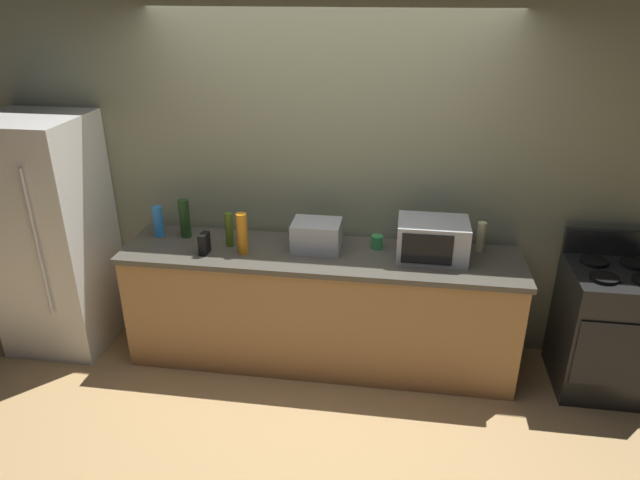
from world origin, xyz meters
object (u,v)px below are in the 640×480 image
object	(u,v)px
cordless_phone	(204,244)
bottle_spray_cleaner	(158,222)
microwave	(432,239)
toaster_oven	(316,236)
bottle_dish_soap	(242,233)
mug_green	(377,242)
refrigerator	(52,236)
stove_range	(606,328)
bottle_olive_oil	(229,230)
bottle_hand_soap	(481,237)
bottle_wine	(185,218)

from	to	relation	value
cordless_phone	bottle_spray_cleaner	world-z (taller)	bottle_spray_cleaner
microwave	toaster_oven	distance (m)	0.81
microwave	cordless_phone	bearing A→B (deg)	-173.78
bottle_dish_soap	mug_green	world-z (taller)	bottle_dish_soap
refrigerator	stove_range	distance (m)	4.07
toaster_oven	bottle_dish_soap	bearing A→B (deg)	-164.76
stove_range	toaster_oven	distance (m)	2.11
stove_range	bottle_olive_oil	distance (m)	2.72
toaster_oven	bottle_spray_cleaner	world-z (taller)	bottle_spray_cleaner
bottle_hand_soap	bottle_wine	world-z (taller)	bottle_wine
bottle_olive_oil	bottle_spray_cleaner	world-z (taller)	bottle_olive_oil
refrigerator	bottle_dish_soap	world-z (taller)	refrigerator
toaster_oven	bottle_wine	distance (m)	1.00
bottle_dish_soap	bottle_olive_oil	distance (m)	0.16
toaster_oven	bottle_wine	bearing A→B (deg)	175.77
refrigerator	mug_green	distance (m)	2.45
microwave	toaster_oven	bearing A→B (deg)	179.13
refrigerator	bottle_dish_soap	distance (m)	1.52
mug_green	bottle_spray_cleaner	bearing A→B (deg)	-179.13
cordless_phone	bottle_wine	world-z (taller)	bottle_wine
stove_range	bottle_dish_soap	world-z (taller)	bottle_dish_soap
toaster_oven	bottle_hand_soap	distance (m)	1.16
refrigerator	bottle_spray_cleaner	distance (m)	0.83
refrigerator	bottle_dish_soap	xyz separation A→B (m)	(1.51, -0.08, 0.15)
stove_range	bottle_wine	distance (m)	3.09
stove_range	bottle_spray_cleaner	size ratio (longest dim) A/B	4.61
bottle_olive_oil	mug_green	bearing A→B (deg)	6.06
bottle_spray_cleaner	mug_green	size ratio (longest dim) A/B	2.43
refrigerator	toaster_oven	world-z (taller)	refrigerator
microwave	bottle_wine	world-z (taller)	bottle_wine
stove_range	microwave	size ratio (longest dim) A/B	2.25
microwave	bottle_olive_oil	size ratio (longest dim) A/B	1.92
bottle_spray_cleaner	stove_range	bearing A→B (deg)	-2.01
stove_range	cordless_phone	bearing A→B (deg)	-177.47
stove_range	bottle_hand_soap	world-z (taller)	bottle_hand_soap
cordless_phone	bottle_dish_soap	bearing A→B (deg)	13.89
cordless_phone	mug_green	size ratio (longest dim) A/B	1.56
bottle_dish_soap	cordless_phone	bearing A→B (deg)	-169.98
toaster_oven	bottle_dish_soap	size ratio (longest dim) A/B	1.14
refrigerator	bottle_olive_oil	bearing A→B (deg)	1.08
stove_range	toaster_oven	bearing A→B (deg)	178.30
refrigerator	mug_green	xyz separation A→B (m)	(2.44, 0.14, 0.05)
refrigerator	cordless_phone	bearing A→B (deg)	-5.66
toaster_oven	bottle_hand_soap	world-z (taller)	bottle_hand_soap
bottle_dish_soap	refrigerator	bearing A→B (deg)	177.09
bottle_spray_cleaner	mug_green	distance (m)	1.63
bottle_dish_soap	mug_green	bearing A→B (deg)	13.03
microwave	cordless_phone	xyz separation A→B (m)	(-1.58, -0.17, -0.06)
microwave	bottle_hand_soap	distance (m)	0.38
cordless_phone	stove_range	bearing A→B (deg)	6.40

